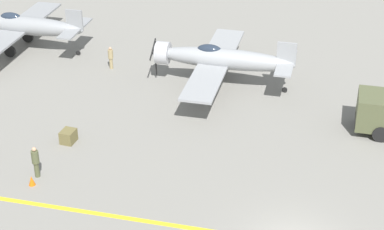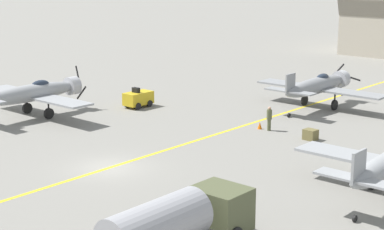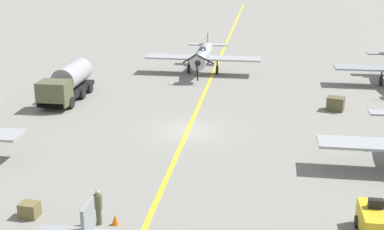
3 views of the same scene
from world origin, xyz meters
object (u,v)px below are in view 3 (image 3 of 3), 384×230
at_px(airplane_near_center, 203,54).
at_px(supply_crate_by_tanker, 29,210).
at_px(supply_crate_outboard, 336,104).
at_px(traffic_cone, 115,220).
at_px(ground_crew_inspecting, 98,206).
at_px(fuel_tanker, 67,83).
at_px(tow_tractor, 375,221).

bearing_deg(airplane_near_center, supply_crate_by_tanker, 72.19).
height_order(supply_crate_outboard, traffic_cone, supply_crate_outboard).
distance_m(ground_crew_inspecting, traffic_cone, 1.10).
bearing_deg(traffic_cone, airplane_near_center, -90.82).
bearing_deg(supply_crate_by_tanker, traffic_cone, 178.04).
distance_m(supply_crate_by_tanker, supply_crate_outboard, 27.02).
height_order(fuel_tanker, tow_tractor, fuel_tanker).
distance_m(fuel_tanker, ground_crew_inspecting, 22.67).
relative_size(airplane_near_center, supply_crate_outboard, 8.88).
relative_size(ground_crew_inspecting, supply_crate_by_tanker, 2.01).
xyz_separation_m(supply_crate_by_tanker, traffic_cone, (-4.56, 0.16, -0.11)).
bearing_deg(fuel_tanker, traffic_cone, 116.33).
relative_size(supply_crate_by_tanker, supply_crate_outboard, 0.69).
bearing_deg(airplane_near_center, traffic_cone, 80.30).
xyz_separation_m(tow_tractor, supply_crate_by_tanker, (17.12, 0.60, -0.40)).
distance_m(airplane_near_center, ground_crew_inspecting, 32.25).
relative_size(airplane_near_center, fuel_tanker, 1.50).
distance_m(airplane_near_center, supply_crate_outboard, 16.92).
relative_size(fuel_tanker, supply_crate_by_tanker, 8.61).
bearing_deg(traffic_cone, tow_tractor, -176.55).
distance_m(tow_tractor, supply_crate_by_tanker, 17.14).
xyz_separation_m(fuel_tanker, supply_crate_by_tanker, (-5.62, 20.42, -1.12)).
distance_m(tow_tractor, traffic_cone, 12.59).
height_order(airplane_near_center, tow_tractor, airplane_near_center).
xyz_separation_m(airplane_near_center, ground_crew_inspecting, (1.27, 32.21, -0.99)).
xyz_separation_m(ground_crew_inspecting, traffic_cone, (-0.81, -0.07, -0.74)).
height_order(fuel_tanker, supply_crate_by_tanker, fuel_tanker).
height_order(ground_crew_inspecting, supply_crate_by_tanker, ground_crew_inspecting).
bearing_deg(tow_tractor, ground_crew_inspecting, 3.53).
xyz_separation_m(airplane_near_center, traffic_cone, (0.46, 32.14, -1.74)).
relative_size(fuel_tanker, tow_tractor, 3.08).
relative_size(ground_crew_inspecting, supply_crate_outboard, 1.38).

